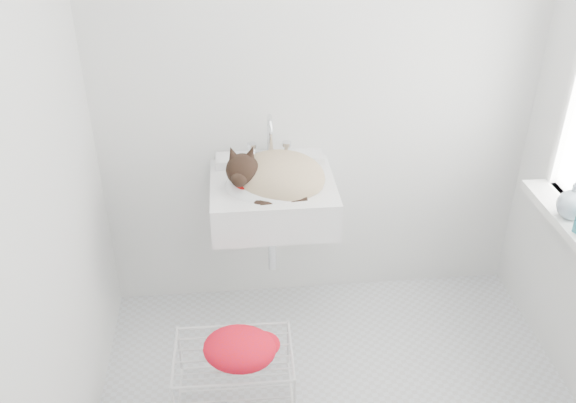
{
  "coord_description": "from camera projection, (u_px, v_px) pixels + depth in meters",
  "views": [
    {
      "loc": [
        -0.43,
        -1.84,
        2.29
      ],
      "look_at": [
        -0.2,
        0.5,
        0.88
      ],
      "focal_mm": 39.04,
      "sensor_mm": 36.0,
      "label": 1
    }
  ],
  "objects": [
    {
      "name": "back_wall",
      "position": [
        320.0,
        80.0,
        3.0
      ],
      "size": [
        2.2,
        0.02,
        2.5
      ],
      "primitive_type": "cube",
      "color": "silver",
      "rests_on": "ground"
    },
    {
      "name": "left_wall",
      "position": [
        30.0,
        196.0,
        2.05
      ],
      "size": [
        0.02,
        2.0,
        2.5
      ],
      "primitive_type": "cube",
      "color": "silver",
      "rests_on": "ground"
    },
    {
      "name": "sink",
      "position": [
        273.0,
        182.0,
        2.96
      ],
      "size": [
        0.59,
        0.51,
        0.24
      ],
      "primitive_type": "cube",
      "color": "white",
      "rests_on": "back_wall"
    },
    {
      "name": "faucet",
      "position": [
        269.0,
        139.0,
        3.04
      ],
      "size": [
        0.21,
        0.15,
        0.21
      ],
      "primitive_type": null,
      "color": "silver",
      "rests_on": "sink"
    },
    {
      "name": "cat",
      "position": [
        275.0,
        176.0,
        2.92
      ],
      "size": [
        0.48,
        0.42,
        0.28
      ],
      "rotation": [
        0.0,
        0.0,
        -0.16
      ],
      "color": "tan",
      "rests_on": "sink"
    },
    {
      "name": "wire_rack",
      "position": [
        235.0,
        377.0,
        2.83
      ],
      "size": [
        0.52,
        0.37,
        0.31
      ],
      "primitive_type": "cube",
      "rotation": [
        0.0,
        0.0,
        -0.02
      ],
      "color": "silver",
      "rests_on": "floor"
    },
    {
      "name": "towel",
      "position": [
        240.0,
        355.0,
        2.69
      ],
      "size": [
        0.36,
        0.3,
        0.13
      ],
      "primitive_type": "ellipsoid",
      "rotation": [
        0.0,
        0.0,
        -0.24
      ],
      "color": "#FF0B00",
      "rests_on": "wire_rack"
    },
    {
      "name": "bottle_c",
      "position": [
        570.0,
        216.0,
        2.69
      ],
      "size": [
        0.16,
        0.16,
        0.17
      ],
      "primitive_type": "imported",
      "rotation": [
        0.0,
        0.0,
        1.37
      ],
      "color": "#A1B3C4",
      "rests_on": "windowsill"
    }
  ]
}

